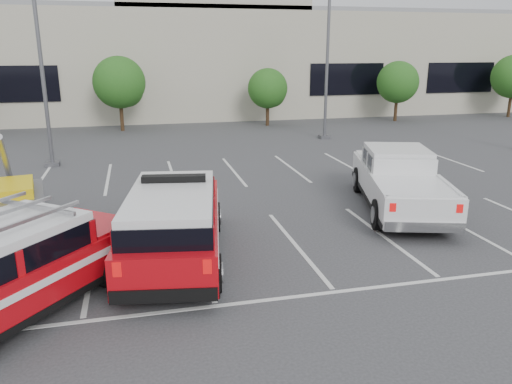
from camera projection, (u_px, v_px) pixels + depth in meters
ground at (296, 245)px, 13.85m from camera, size 120.00×120.00×0.00m
stall_markings at (257, 200)px, 18.05m from camera, size 23.00×15.00×0.01m
convention_building at (183, 55)px, 42.36m from camera, size 60.00×16.99×13.20m
tree_mid_left at (121, 84)px, 32.50m from camera, size 3.37×3.37×4.85m
tree_mid_right at (269, 90)px, 34.90m from camera, size 2.77×2.77×3.99m
tree_right at (398, 84)px, 37.08m from camera, size 3.07×3.07×4.42m
light_pole_left at (40, 51)px, 21.83m from camera, size 0.90×0.60×10.24m
light_pole_mid at (328, 50)px, 28.94m from camera, size 0.90×0.60×10.24m
fire_chief_suv at (174, 228)px, 12.67m from camera, size 3.12×6.33×2.13m
white_pickup at (399, 186)px, 16.86m from camera, size 4.03×6.89×2.00m
ladder_suv at (7, 277)px, 9.92m from camera, size 5.27×5.78×2.23m
utility_rig at (6, 207)px, 15.28m from camera, size 3.02×3.77×2.95m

